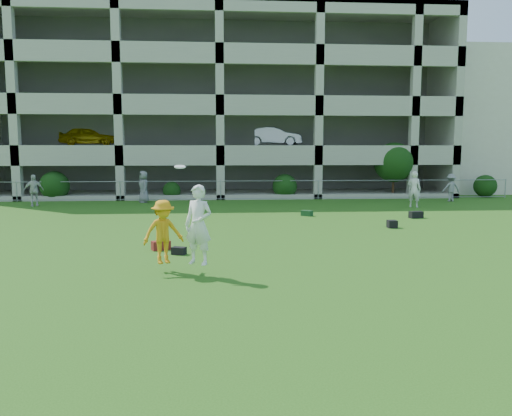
{
  "coord_description": "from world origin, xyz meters",
  "views": [
    {
      "loc": [
        -0.11,
        -11.22,
        3.1
      ],
      "look_at": [
        0.96,
        3.0,
        1.4
      ],
      "focal_mm": 35.0,
      "sensor_mm": 36.0,
      "label": 1
    }
  ],
  "objects": [
    {
      "name": "frisbee_contest",
      "position": [
        -1.16,
        1.07,
        1.12
      ],
      "size": [
        1.92,
        1.35,
        2.48
      ],
      "color": "orange",
      "rests_on": "ground"
    },
    {
      "name": "bag_black_e",
      "position": [
        8.73,
        10.39,
        0.15
      ],
      "size": [
        0.65,
        0.42,
        0.3
      ],
      "primitive_type": "cube",
      "rotation": [
        0.0,
        0.0,
        0.22
      ],
      "color": "black",
      "rests_on": "ground"
    },
    {
      "name": "fence",
      "position": [
        0.0,
        19.0,
        0.61
      ],
      "size": [
        36.06,
        0.06,
        1.2
      ],
      "color": "gray",
      "rests_on": "ground"
    },
    {
      "name": "shrub_row",
      "position": [
        4.59,
        19.7,
        1.51
      ],
      "size": [
        34.38,
        2.52,
        3.5
      ],
      "color": "#163D11",
      "rests_on": "ground"
    },
    {
      "name": "ground",
      "position": [
        0.0,
        0.0,
        0.0
      ],
      "size": [
        100.0,
        100.0,
        0.0
      ],
      "primitive_type": "plane",
      "color": "#235114",
      "rests_on": "ground"
    },
    {
      "name": "bystander_c",
      "position": [
        -4.44,
        17.89,
        0.91
      ],
      "size": [
        0.89,
        1.05,
        1.82
      ],
      "primitive_type": "imported",
      "rotation": [
        0.0,
        0.0,
        -1.15
      ],
      "color": "slate",
      "rests_on": "ground"
    },
    {
      "name": "bystander_b",
      "position": [
        -10.12,
        16.51,
        0.86
      ],
      "size": [
        1.09,
        0.74,
        1.72
      ],
      "primitive_type": "imported",
      "rotation": [
        0.0,
        0.0,
        0.35
      ],
      "color": "silver",
      "rests_on": "ground"
    },
    {
      "name": "bystander_f",
      "position": [
        13.57,
        17.2,
        0.81
      ],
      "size": [
        1.05,
        0.6,
        1.62
      ],
      "primitive_type": "imported",
      "rotation": [
        0.0,
        0.0,
        3.14
      ],
      "color": "gray",
      "rests_on": "ground"
    },
    {
      "name": "bag_green_g",
      "position": [
        3.96,
        11.47,
        0.12
      ],
      "size": [
        0.58,
        0.55,
        0.25
      ],
      "primitive_type": "cube",
      "rotation": [
        0.0,
        0.0,
        -0.7
      ],
      "color": "#123314",
      "rests_on": "ground"
    },
    {
      "name": "bag_black_b",
      "position": [
        -1.3,
        3.34,
        0.11
      ],
      "size": [
        0.46,
        0.38,
        0.22
      ],
      "primitive_type": "cube",
      "rotation": [
        0.0,
        0.0,
        -0.38
      ],
      "color": "black",
      "rests_on": "ground"
    },
    {
      "name": "bag_red_a",
      "position": [
        -1.9,
        4.06,
        0.14
      ],
      "size": [
        0.62,
        0.5,
        0.28
      ],
      "primitive_type": "cube",
      "rotation": [
        0.0,
        0.0,
        0.42
      ],
      "color": "#5D1018",
      "rests_on": "ground"
    },
    {
      "name": "parking_garage",
      "position": [
        -0.01,
        27.7,
        6.01
      ],
      "size": [
        30.0,
        14.0,
        12.0
      ],
      "color": "#9E998C",
      "rests_on": "ground"
    },
    {
      "name": "bystander_e",
      "position": [
        10.25,
        14.48,
        0.96
      ],
      "size": [
        0.83,
        0.78,
        1.91
      ],
      "primitive_type": "imported",
      "rotation": [
        0.0,
        0.0,
        2.53
      ],
      "color": "silver",
      "rests_on": "ground"
    },
    {
      "name": "stucco_building",
      "position": [
        23.0,
        28.0,
        5.0
      ],
      "size": [
        16.0,
        14.0,
        10.0
      ],
      "primitive_type": "cube",
      "color": "beige",
      "rests_on": "ground"
    },
    {
      "name": "crate_d",
      "position": [
        6.69,
        7.74,
        0.15
      ],
      "size": [
        0.35,
        0.35,
        0.3
      ],
      "primitive_type": "cube",
      "rotation": [
        0.0,
        0.0,
        0.01
      ],
      "color": "black",
      "rests_on": "ground"
    }
  ]
}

